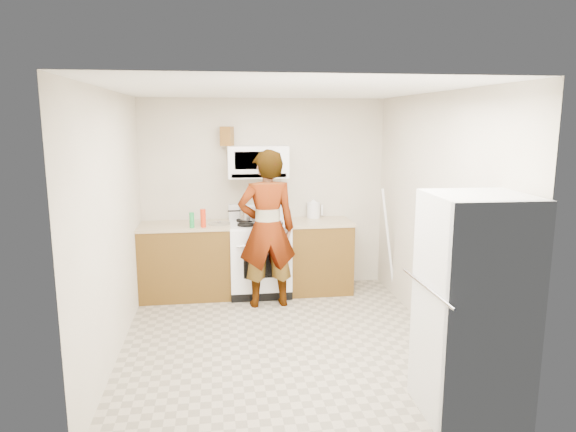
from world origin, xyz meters
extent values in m
plane|color=gray|center=(0.00, 0.00, 0.00)|extent=(3.60, 3.60, 0.00)
cube|color=beige|center=(0.00, 1.79, 1.25)|extent=(3.20, 0.02, 2.50)
cube|color=beige|center=(1.59, 0.00, 1.25)|extent=(0.02, 3.60, 2.50)
cube|color=#563D14|center=(-1.04, 1.49, 0.45)|extent=(1.12, 0.62, 0.90)
cube|color=tan|center=(-1.04, 1.49, 0.92)|extent=(1.14, 0.64, 0.03)
cube|color=#563D14|center=(0.68, 1.49, 0.45)|extent=(0.80, 0.62, 0.90)
cube|color=tan|center=(0.68, 1.49, 0.92)|extent=(0.82, 0.64, 0.03)
cube|color=white|center=(-0.10, 1.48, 0.45)|extent=(0.76, 0.65, 0.90)
cube|color=white|center=(-0.10, 1.48, 0.92)|extent=(0.76, 0.62, 0.03)
cube|color=white|center=(-0.10, 1.76, 1.03)|extent=(0.76, 0.08, 0.20)
cube|color=white|center=(-0.10, 1.61, 1.70)|extent=(0.76, 0.38, 0.40)
imported|color=tan|center=(-0.05, 1.02, 0.95)|extent=(0.72, 0.50, 1.89)
cube|color=silver|center=(1.24, -1.52, 0.85)|extent=(0.72, 0.72, 1.70)
cylinder|color=silver|center=(0.65, 1.71, 1.04)|extent=(0.21, 0.21, 0.21)
cube|color=brown|center=(-0.48, 1.66, 2.02)|extent=(0.18, 0.18, 0.24)
cylinder|color=#ABAAAE|center=(-0.22, 1.63, 1.02)|extent=(0.26, 0.26, 0.14)
cube|color=white|center=(0.06, 1.37, 0.96)|extent=(0.28, 0.21, 0.05)
cylinder|color=red|center=(-0.80, 1.29, 1.05)|extent=(0.07, 0.07, 0.22)
cylinder|color=orange|center=(-0.80, 1.45, 1.02)|extent=(0.07, 0.07, 0.18)
cylinder|color=#198D3D|center=(-0.93, 1.27, 1.03)|extent=(0.06, 0.06, 0.19)
cylinder|color=silver|center=(-0.61, 1.45, 0.94)|extent=(0.33, 0.33, 0.01)
cylinder|color=white|center=(1.52, 1.17, 0.70)|extent=(0.29, 0.16, 1.38)
camera|label=1|loc=(-0.63, -4.91, 2.22)|focal=32.00mm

